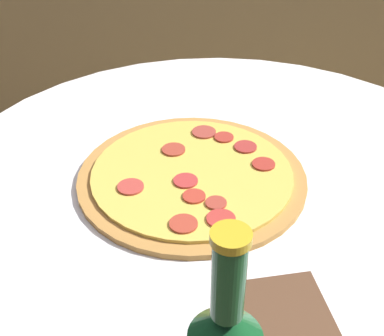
% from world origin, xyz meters
% --- Properties ---
extents(table, '(0.98, 0.98, 0.69)m').
position_xyz_m(table, '(0.00, 0.00, 0.54)').
color(table, white).
rests_on(table, ground_plane).
extents(pizza, '(0.37, 0.37, 0.02)m').
position_xyz_m(pizza, '(-0.05, 0.00, 0.70)').
color(pizza, '#B77F3D').
rests_on(pizza, table).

